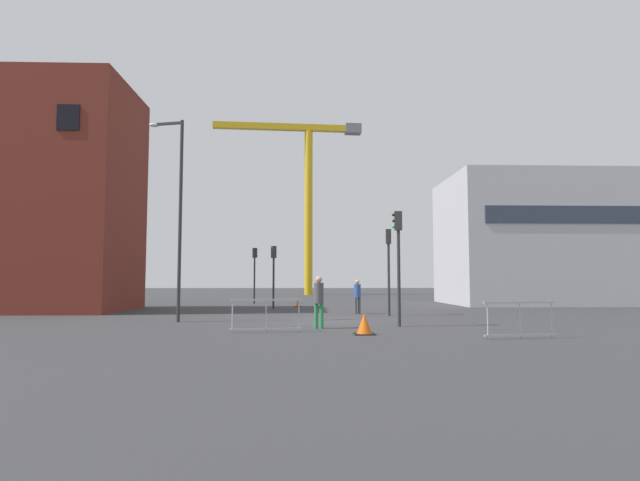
{
  "coord_description": "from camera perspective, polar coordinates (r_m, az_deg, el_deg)",
  "views": [
    {
      "loc": [
        -0.92,
        -21.78,
        1.73
      ],
      "look_at": [
        0.0,
        5.78,
        3.81
      ],
      "focal_mm": 28.86,
      "sensor_mm": 36.0,
      "label": 1
    }
  ],
  "objects": [
    {
      "name": "ground",
      "position": [
        21.86,
        0.51,
        -8.85
      ],
      "size": [
        160.0,
        160.0,
        0.0
      ],
      "primitive_type": "plane",
      "color": "#333335"
    },
    {
      "name": "brick_building",
      "position": [
        32.29,
        -28.51,
        4.23
      ],
      "size": [
        9.55,
        6.83,
        12.46
      ],
      "color": "maroon",
      "rests_on": "ground"
    },
    {
      "name": "office_block",
      "position": [
        39.54,
        23.35,
        -0.03
      ],
      "size": [
        13.22,
        8.71,
        8.87
      ],
      "color": "#B7B7BC",
      "rests_on": "ground"
    },
    {
      "name": "construction_crane",
      "position": [
        58.05,
        -1.65,
        6.97
      ],
      "size": [
        16.67,
        2.11,
        19.35
      ],
      "color": "gold",
      "rests_on": "ground"
    },
    {
      "name": "streetlamp_tall",
      "position": [
        22.05,
        -15.56,
        3.84
      ],
      "size": [
        1.53,
        0.49,
        8.34
      ],
      "color": "#2D2D30",
      "rests_on": "ground"
    },
    {
      "name": "traffic_light_island",
      "position": [
        30.32,
        -5.17,
        -2.86
      ],
      "size": [
        0.34,
        0.39,
        3.68
      ],
      "color": "#2D2D30",
      "rests_on": "ground"
    },
    {
      "name": "traffic_light_median",
      "position": [
        37.18,
        -7.26,
        -2.83
      ],
      "size": [
        0.39,
        0.33,
        3.97
      ],
      "color": "#232326",
      "rests_on": "ground"
    },
    {
      "name": "traffic_light_crosswalk",
      "position": [
        24.88,
        7.61,
        -1.89
      ],
      "size": [
        0.26,
        0.38,
        4.13
      ],
      "color": "#2D2D30",
      "rests_on": "ground"
    },
    {
      "name": "traffic_light_corner",
      "position": [
        19.28,
        8.68,
        -0.97
      ],
      "size": [
        0.38,
        0.28,
        4.25
      ],
      "color": "#2D2D30",
      "rests_on": "ground"
    },
    {
      "name": "pedestrian_walking",
      "position": [
        25.95,
        4.16,
        -5.94
      ],
      "size": [
        0.34,
        0.34,
        1.7
      ],
      "color": "#4C4C51",
      "rests_on": "ground"
    },
    {
      "name": "pedestrian_waiting",
      "position": [
        18.26,
        -0.13,
        -6.36
      ],
      "size": [
        0.34,
        0.34,
        1.84
      ],
      "color": "#2D844C",
      "rests_on": "ground"
    },
    {
      "name": "safety_barrier_mid_span",
      "position": [
        17.1,
        -6.0,
        -8.2
      ],
      "size": [
        2.41,
        0.34,
        1.08
      ],
      "color": "#B2B5BA",
      "rests_on": "ground"
    },
    {
      "name": "safety_barrier_left_run",
      "position": [
        16.28,
        21.3,
        -8.13
      ],
      "size": [
        2.24,
        0.36,
        1.08
      ],
      "color": "#B2B5BA",
      "rests_on": "ground"
    },
    {
      "name": "traffic_cone_orange",
      "position": [
        16.41,
        4.93,
        -9.26
      ],
      "size": [
        0.65,
        0.65,
        0.66
      ],
      "color": "black",
      "rests_on": "ground"
    },
    {
      "name": "traffic_cone_striped",
      "position": [
        32.44,
        -2.45,
        -7.0
      ],
      "size": [
        0.45,
        0.45,
        0.46
      ],
      "color": "black",
      "rests_on": "ground"
    }
  ]
}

